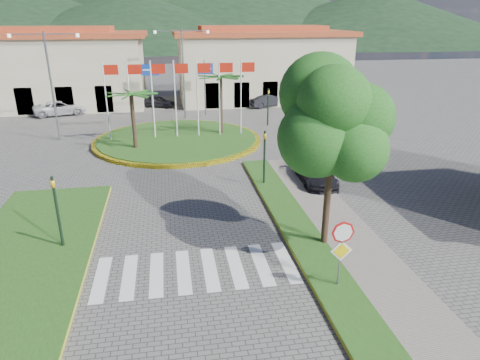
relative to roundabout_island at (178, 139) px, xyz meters
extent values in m
plane|color=#5B5956|center=(0.00, -22.00, -0.18)|extent=(160.00, 160.00, 0.00)
cube|color=gray|center=(6.00, -20.00, -0.10)|extent=(4.00, 28.00, 0.15)
cube|color=#224915|center=(4.80, -20.00, -0.09)|extent=(1.60, 28.00, 0.18)
cube|color=#224915|center=(-6.50, -16.00, -0.09)|extent=(5.00, 14.00, 0.18)
cube|color=silver|center=(0.00, -18.00, -0.17)|extent=(8.00, 3.00, 0.01)
cylinder|color=yellow|center=(0.00, 0.00, -0.06)|extent=(12.70, 12.70, 0.24)
cylinder|color=#224915|center=(0.00, 0.00, -0.03)|extent=(12.00, 12.00, 0.30)
cylinder|color=black|center=(-3.00, -2.00, 1.85)|extent=(0.28, 0.28, 4.05)
cylinder|color=black|center=(3.50, 1.00, 2.16)|extent=(0.28, 0.28, 4.68)
cylinder|color=silver|center=(-5.00, 0.50, 2.82)|extent=(0.10, 0.10, 6.00)
cube|color=#B3190B|center=(-4.45, 0.50, 5.22)|extent=(1.00, 0.03, 0.70)
cylinder|color=silver|center=(-3.34, 0.50, 2.82)|extent=(0.10, 0.10, 6.00)
cube|color=#B3190B|center=(-2.79, 0.50, 5.22)|extent=(1.00, 0.03, 0.70)
cylinder|color=silver|center=(-1.67, 0.50, 2.82)|extent=(0.10, 0.10, 6.00)
cube|color=#B3190B|center=(-1.12, 0.50, 5.22)|extent=(1.00, 0.03, 0.70)
cylinder|color=silver|center=(0.00, 0.50, 2.82)|extent=(0.10, 0.10, 6.00)
cube|color=#B3190B|center=(0.55, 0.50, 5.22)|extent=(1.00, 0.03, 0.70)
cylinder|color=silver|center=(1.66, 0.50, 2.82)|extent=(0.10, 0.10, 6.00)
cube|color=#B3190B|center=(2.21, 0.50, 5.22)|extent=(1.00, 0.03, 0.70)
cylinder|color=silver|center=(3.33, 0.50, 2.82)|extent=(0.10, 0.10, 6.00)
cube|color=#B3190B|center=(3.88, 0.50, 5.22)|extent=(1.00, 0.03, 0.70)
cylinder|color=silver|center=(5.00, 0.50, 2.82)|extent=(0.10, 0.10, 6.00)
cube|color=#B3190B|center=(5.55, 0.50, 5.22)|extent=(1.00, 0.03, 0.70)
cylinder|color=slate|center=(4.90, -20.00, 1.07)|extent=(0.07, 0.07, 2.50)
cylinder|color=red|center=(4.90, -20.05, 2.07)|extent=(0.80, 0.03, 0.80)
cube|color=yellow|center=(4.90, -20.06, 1.37)|extent=(0.78, 0.03, 0.78)
cylinder|color=black|center=(5.50, -17.00, 2.02)|extent=(0.28, 0.28, 4.40)
ellipsoid|color=#174C14|center=(5.50, -17.00, 5.02)|extent=(3.60, 3.60, 3.20)
cylinder|color=black|center=(-5.20, -15.50, 1.42)|extent=(0.12, 0.12, 3.20)
imported|color=gold|center=(-5.20, -15.50, 2.42)|extent=(0.15, 0.18, 0.90)
cylinder|color=black|center=(4.50, -10.00, 1.42)|extent=(0.12, 0.12, 3.20)
imported|color=gold|center=(4.50, -10.00, 2.42)|extent=(0.15, 0.18, 0.90)
cylinder|color=black|center=(8.00, 4.00, 1.42)|extent=(0.12, 0.12, 3.20)
imported|color=gold|center=(8.00, 4.00, 2.42)|extent=(0.18, 0.15, 0.90)
cylinder|color=slate|center=(-2.00, 9.00, 2.42)|extent=(0.12, 0.12, 5.20)
cube|color=#0F38A5|center=(-2.00, 8.94, 4.22)|extent=(1.60, 0.05, 1.00)
cylinder|color=slate|center=(3.00, 9.00, 2.42)|extent=(0.12, 0.12, 5.20)
cube|color=#0F38A5|center=(3.00, 8.94, 4.22)|extent=(1.60, 0.05, 1.00)
cylinder|color=slate|center=(1.00, 8.00, 3.82)|extent=(0.16, 0.16, 8.00)
cube|color=slate|center=(-0.20, 8.00, 7.62)|extent=(2.40, 0.08, 0.08)
cube|color=slate|center=(2.20, 8.00, 7.62)|extent=(2.40, 0.08, 0.08)
cylinder|color=slate|center=(-9.00, 2.00, 3.82)|extent=(0.16, 0.16, 8.00)
cube|color=slate|center=(-10.20, 2.00, 7.62)|extent=(2.40, 0.08, 0.08)
cube|color=slate|center=(-7.80, 2.00, 7.62)|extent=(2.40, 0.08, 0.08)
cube|color=#C2B992|center=(-14.00, 16.00, 3.32)|extent=(22.00, 9.00, 7.00)
cube|color=#A2461F|center=(-14.00, 16.00, 7.07)|extent=(23.32, 9.54, 0.50)
cube|color=#A2461F|center=(-14.00, 16.00, 7.57)|extent=(16.50, 4.95, 0.60)
cube|color=#C2B992|center=(10.00, 16.00, 3.32)|extent=(18.00, 9.00, 7.00)
cube|color=#A2461F|center=(10.00, 16.00, 7.07)|extent=(19.08, 9.54, 0.50)
cube|color=#A2461F|center=(10.00, 16.00, 7.57)|extent=(13.50, 4.95, 0.60)
cone|color=black|center=(70.00, 113.00, 8.82)|extent=(120.00, 120.00, 18.00)
cone|color=black|center=(-10.00, 108.00, 7.82)|extent=(110.00, 110.00, 16.00)
imported|color=#BBBBBD|center=(-10.85, 11.50, 0.51)|extent=(5.40, 3.65, 1.38)
imported|color=black|center=(-1.58, 13.83, 0.42)|extent=(3.78, 2.60, 1.20)
imported|color=black|center=(9.87, 11.95, 0.51)|extent=(4.40, 2.61, 1.37)
imported|color=black|center=(7.50, -10.00, 0.47)|extent=(2.06, 4.53, 1.29)
camera|label=1|loc=(-0.63, -31.96, 8.81)|focal=32.00mm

